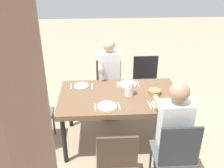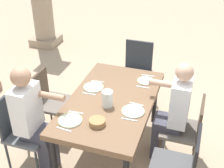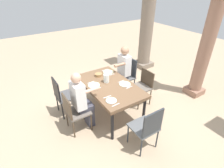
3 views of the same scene
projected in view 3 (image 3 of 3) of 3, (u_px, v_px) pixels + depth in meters
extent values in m
plane|color=tan|center=(110.00, 112.00, 4.25)|extent=(16.00, 16.00, 0.00)
cube|color=brown|center=(109.00, 86.00, 3.87)|extent=(1.62, 0.95, 0.07)
cylinder|color=black|center=(108.00, 82.00, 4.77)|extent=(0.06, 0.06, 0.69)
cylinder|color=black|center=(144.00, 111.00, 3.72)|extent=(0.06, 0.06, 0.69)
cylinder|color=black|center=(81.00, 90.00, 4.41)|extent=(0.06, 0.06, 0.69)
cylinder|color=black|center=(112.00, 126.00, 3.36)|extent=(0.06, 0.06, 0.69)
cube|color=#5B5E61|center=(125.00, 77.00, 4.77)|extent=(0.44, 0.44, 0.04)
cube|color=#2D3338|center=(131.00, 67.00, 4.74)|extent=(0.42, 0.03, 0.50)
cylinder|color=#2D3338|center=(115.00, 84.00, 4.94)|extent=(0.03, 0.03, 0.44)
cylinder|color=#2D3338|center=(123.00, 90.00, 4.67)|extent=(0.03, 0.03, 0.44)
cylinder|color=#2D3338|center=(126.00, 80.00, 5.12)|extent=(0.03, 0.03, 0.44)
cylinder|color=#2D3338|center=(134.00, 86.00, 4.84)|extent=(0.03, 0.03, 0.44)
cube|color=#4F4F50|center=(67.00, 96.00, 4.01)|extent=(0.44, 0.44, 0.04)
cube|color=black|center=(56.00, 90.00, 3.80)|extent=(0.42, 0.03, 0.46)
cylinder|color=black|center=(79.00, 106.00, 4.09)|extent=(0.03, 0.03, 0.45)
cylinder|color=black|center=(73.00, 98.00, 4.36)|extent=(0.03, 0.03, 0.45)
cylinder|color=black|center=(63.00, 111.00, 3.91)|extent=(0.03, 0.03, 0.45)
cylinder|color=black|center=(57.00, 103.00, 4.19)|extent=(0.03, 0.03, 0.45)
cube|color=#6A6158|center=(140.00, 88.00, 4.31)|extent=(0.44, 0.44, 0.04)
cube|color=#473828|center=(147.00, 78.00, 4.30)|extent=(0.42, 0.03, 0.40)
cylinder|color=#473828|center=(129.00, 94.00, 4.48)|extent=(0.03, 0.03, 0.44)
cylinder|color=#473828|center=(138.00, 102.00, 4.21)|extent=(0.03, 0.03, 0.44)
cylinder|color=#473828|center=(140.00, 90.00, 4.66)|extent=(0.03, 0.03, 0.44)
cylinder|color=#473828|center=(150.00, 97.00, 4.38)|extent=(0.03, 0.03, 0.44)
cube|color=#6A6158|center=(78.00, 112.00, 3.57)|extent=(0.44, 0.44, 0.04)
cube|color=#473828|center=(67.00, 107.00, 3.37)|extent=(0.42, 0.03, 0.41)
cylinder|color=#473828|center=(91.00, 122.00, 3.64)|extent=(0.03, 0.03, 0.43)
cylinder|color=#473828|center=(84.00, 112.00, 3.91)|extent=(0.03, 0.03, 0.43)
cylinder|color=#473828|center=(74.00, 130.00, 3.46)|extent=(0.03, 0.03, 0.43)
cylinder|color=#473828|center=(67.00, 118.00, 3.73)|extent=(0.03, 0.03, 0.43)
cube|color=#5B5E61|center=(143.00, 127.00, 3.18)|extent=(0.44, 0.44, 0.04)
cube|color=#2D3338|center=(153.00, 124.00, 2.91)|extent=(0.03, 0.42, 0.48)
cylinder|color=#2D3338|center=(143.00, 126.00, 3.53)|extent=(0.03, 0.03, 0.44)
cylinder|color=#2D3338|center=(128.00, 134.00, 3.35)|extent=(0.03, 0.03, 0.44)
cylinder|color=#2D3338|center=(157.00, 139.00, 3.25)|extent=(0.03, 0.03, 0.44)
cylinder|color=#2D3338|center=(141.00, 148.00, 3.08)|extent=(0.03, 0.03, 0.44)
cube|color=#3F3F4C|center=(117.00, 87.00, 4.78)|extent=(0.24, 0.14, 0.46)
cube|color=#3F3F4C|center=(120.00, 77.00, 4.68)|extent=(0.28, 0.32, 0.10)
cube|color=white|center=(124.00, 65.00, 4.56)|extent=(0.34, 0.20, 0.53)
sphere|color=tan|center=(125.00, 50.00, 4.36)|extent=(0.21, 0.21, 0.21)
cylinder|color=tan|center=(120.00, 65.00, 4.29)|extent=(0.07, 0.30, 0.07)
cube|color=#3F3F4C|center=(89.00, 115.00, 3.79)|extent=(0.24, 0.14, 0.46)
cube|color=#3F3F4C|center=(85.00, 106.00, 3.60)|extent=(0.28, 0.32, 0.10)
cube|color=white|center=(78.00, 95.00, 3.39)|extent=(0.34, 0.20, 0.53)
sphere|color=tan|center=(76.00, 78.00, 3.19)|extent=(0.19, 0.19, 0.19)
cylinder|color=tan|center=(92.00, 90.00, 3.34)|extent=(0.07, 0.30, 0.07)
cube|color=gray|center=(143.00, 64.00, 6.42)|extent=(0.55, 0.55, 0.16)
cylinder|color=gray|center=(147.00, 22.00, 5.66)|extent=(0.43, 0.43, 2.78)
cube|color=#936B56|center=(194.00, 90.00, 4.90)|extent=(0.42, 0.42, 0.16)
cylinder|color=#936B56|center=(207.00, 44.00, 4.22)|extent=(0.32, 0.32, 2.46)
cylinder|color=silver|center=(108.00, 72.00, 4.35)|extent=(0.26, 0.26, 0.01)
torus|color=#A0BE77|center=(108.00, 72.00, 4.34)|extent=(0.26, 0.26, 0.01)
cube|color=silver|center=(105.00, 70.00, 4.46)|extent=(0.03, 0.17, 0.01)
cube|color=silver|center=(112.00, 75.00, 4.24)|extent=(0.02, 0.17, 0.01)
cylinder|color=white|center=(94.00, 85.00, 3.82)|extent=(0.25, 0.25, 0.01)
torus|color=#A9CD91|center=(94.00, 85.00, 3.81)|extent=(0.25, 0.25, 0.01)
cube|color=silver|center=(91.00, 82.00, 3.93)|extent=(0.02, 0.17, 0.01)
cube|color=silver|center=(97.00, 88.00, 3.71)|extent=(0.03, 0.17, 0.01)
cylinder|color=white|center=(125.00, 84.00, 3.85)|extent=(0.25, 0.25, 0.01)
torus|color=#A9CD91|center=(125.00, 84.00, 3.85)|extent=(0.25, 0.25, 0.01)
cube|color=silver|center=(121.00, 81.00, 3.96)|extent=(0.03, 0.17, 0.01)
cube|color=silver|center=(129.00, 87.00, 3.75)|extent=(0.03, 0.17, 0.01)
cylinder|color=white|center=(111.00, 101.00, 3.34)|extent=(0.21, 0.21, 0.01)
torus|color=#A9CD91|center=(111.00, 100.00, 3.34)|extent=(0.21, 0.21, 0.01)
cube|color=silver|center=(107.00, 97.00, 3.45)|extent=(0.02, 0.17, 0.01)
cube|color=silver|center=(116.00, 105.00, 3.23)|extent=(0.03, 0.17, 0.01)
cylinder|color=white|center=(106.00, 78.00, 3.90)|extent=(0.12, 0.12, 0.19)
cylinder|color=#EFEAC6|center=(106.00, 79.00, 3.91)|extent=(0.11, 0.11, 0.12)
cylinder|color=#9E7547|center=(98.00, 75.00, 4.18)|extent=(0.17, 0.17, 0.06)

